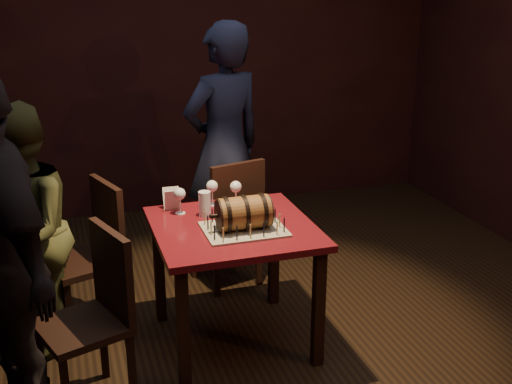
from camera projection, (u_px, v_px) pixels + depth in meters
room_shell at (252, 115)px, 3.38m from camera, size 5.04×5.04×2.80m
pub_table at (233, 243)px, 3.69m from camera, size 0.90×0.90×0.75m
cake_board at (244, 229)px, 3.58m from camera, size 0.45×0.35×0.01m
barrel_cake at (244, 213)px, 3.54m from camera, size 0.35×0.20×0.20m
birthday_candles at (244, 222)px, 3.56m from camera, size 0.40×0.30×0.09m
wine_glass_left at (180, 195)px, 3.79m from camera, size 0.07×0.07×0.16m
wine_glass_mid at (212, 187)px, 3.93m from camera, size 0.07×0.07×0.16m
wine_glass_right at (236, 188)px, 3.91m from camera, size 0.07×0.07×0.16m
pint_of_ale at (205, 204)px, 3.77m from camera, size 0.07×0.07×0.15m
menu_card at (172, 199)px, 3.87m from camera, size 0.10×0.05×0.13m
chair_back at (231, 216)px, 4.41m from camera, size 0.49×0.49×0.93m
chair_left_rear at (95, 248)px, 3.90m from camera, size 0.51×0.51×0.93m
chair_left_front at (96, 309)px, 3.20m from camera, size 0.51×0.51×0.93m
person_back at (224, 147)px, 4.68m from camera, size 0.77×0.63×1.81m
person_left_rear at (22, 235)px, 3.56m from camera, size 0.64×0.77×1.47m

